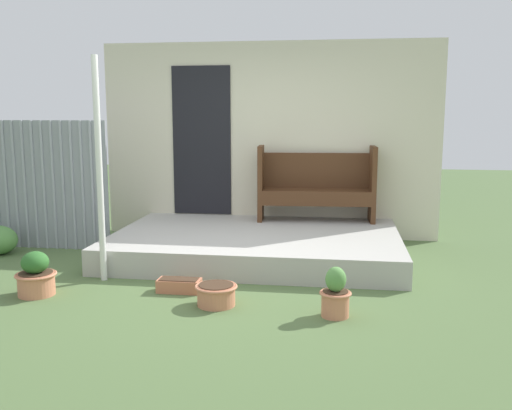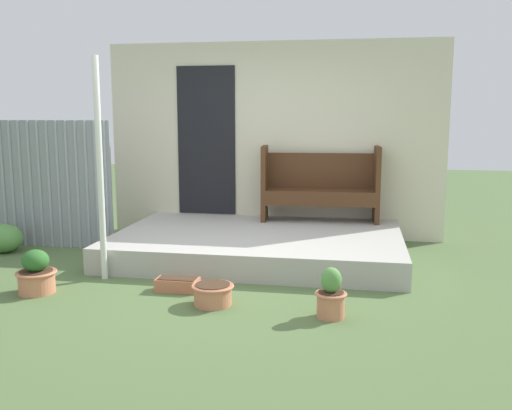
{
  "view_description": "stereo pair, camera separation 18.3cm",
  "coord_description": "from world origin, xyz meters",
  "px_view_note": "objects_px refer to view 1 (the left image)",
  "views": [
    {
      "loc": [
        1.08,
        -5.37,
        1.69
      ],
      "look_at": [
        0.24,
        0.39,
        0.73
      ],
      "focal_mm": 40.0,
      "sensor_mm": 36.0,
      "label": 1
    },
    {
      "loc": [
        1.26,
        -5.34,
        1.69
      ],
      "look_at": [
        0.24,
        0.39,
        0.73
      ],
      "focal_mm": 40.0,
      "sensor_mm": 36.0,
      "label": 2
    }
  ],
  "objects_px": {
    "flower_pot_left": "(36,276)",
    "flower_pot_right": "(335,295)",
    "support_post": "(99,171)",
    "planter_box_rect": "(179,285)",
    "flower_pot_middle": "(216,294)",
    "bench": "(316,183)"
  },
  "relations": [
    {
      "from": "flower_pot_left",
      "to": "flower_pot_right",
      "type": "bearing_deg",
      "value": -3.49
    },
    {
      "from": "support_post",
      "to": "planter_box_rect",
      "type": "relative_size",
      "value": 5.47
    },
    {
      "from": "flower_pot_left",
      "to": "flower_pot_middle",
      "type": "relative_size",
      "value": 1.1
    },
    {
      "from": "flower_pot_right",
      "to": "planter_box_rect",
      "type": "distance_m",
      "value": 1.54
    },
    {
      "from": "support_post",
      "to": "flower_pot_right",
      "type": "relative_size",
      "value": 5.22
    },
    {
      "from": "support_post",
      "to": "planter_box_rect",
      "type": "distance_m",
      "value": 1.39
    },
    {
      "from": "flower_pot_middle",
      "to": "flower_pot_right",
      "type": "height_order",
      "value": "flower_pot_right"
    },
    {
      "from": "planter_box_rect",
      "to": "flower_pot_left",
      "type": "bearing_deg",
      "value": -167.65
    },
    {
      "from": "flower_pot_left",
      "to": "bench",
      "type": "bearing_deg",
      "value": 46.46
    },
    {
      "from": "support_post",
      "to": "flower_pot_middle",
      "type": "distance_m",
      "value": 1.74
    },
    {
      "from": "flower_pot_middle",
      "to": "flower_pot_right",
      "type": "bearing_deg",
      "value": -7.05
    },
    {
      "from": "flower_pot_left",
      "to": "flower_pot_middle",
      "type": "height_order",
      "value": "flower_pot_left"
    },
    {
      "from": "support_post",
      "to": "flower_pot_left",
      "type": "bearing_deg",
      "value": -127.65
    },
    {
      "from": "planter_box_rect",
      "to": "support_post",
      "type": "bearing_deg",
      "value": 162.78
    },
    {
      "from": "bench",
      "to": "planter_box_rect",
      "type": "height_order",
      "value": "bench"
    },
    {
      "from": "flower_pot_middle",
      "to": "planter_box_rect",
      "type": "distance_m",
      "value": 0.54
    },
    {
      "from": "bench",
      "to": "support_post",
      "type": "bearing_deg",
      "value": -138.48
    },
    {
      "from": "flower_pot_middle",
      "to": "bench",
      "type": "bearing_deg",
      "value": 74.01
    },
    {
      "from": "planter_box_rect",
      "to": "bench",
      "type": "bearing_deg",
      "value": 62.95
    },
    {
      "from": "flower_pot_left",
      "to": "flower_pot_right",
      "type": "height_order",
      "value": "flower_pot_right"
    },
    {
      "from": "bench",
      "to": "planter_box_rect",
      "type": "relative_size",
      "value": 3.73
    },
    {
      "from": "support_post",
      "to": "flower_pot_right",
      "type": "bearing_deg",
      "value": -17.12
    }
  ]
}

